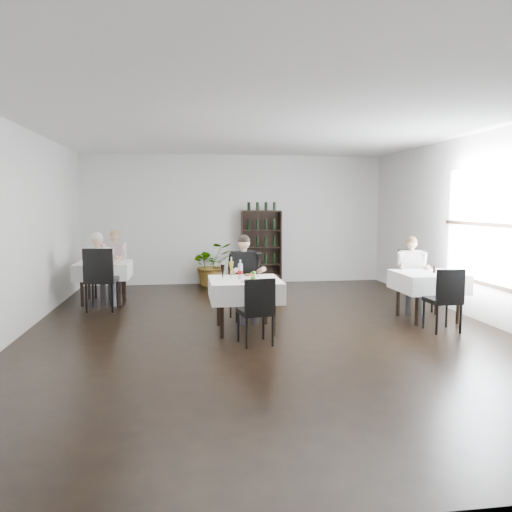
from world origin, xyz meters
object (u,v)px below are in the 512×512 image
Objects in this scene: potted_tree at (211,264)px; main_table at (245,289)px; wine_shelf at (261,248)px; diner_main at (245,271)px.

main_table is at bearing -86.10° from potted_tree.
wine_shelf is 1.77× the size of potted_tree.
main_table is 0.68m from diner_main.
potted_tree reaches higher than main_table.
main_table is at bearing -96.67° from diner_main.
main_table is 4.21m from potted_tree.
diner_main reaches higher than potted_tree.
wine_shelf is at bearing 78.22° from main_table.
wine_shelf is 1.70× the size of main_table.
wine_shelf is 3.76m from diner_main.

